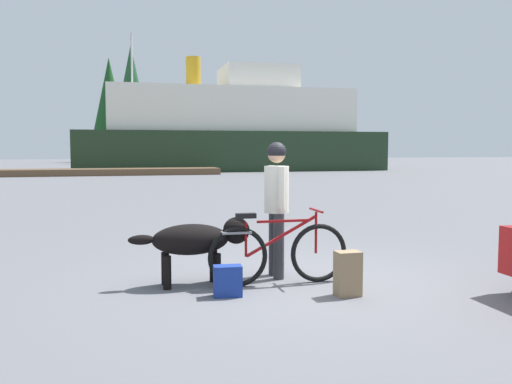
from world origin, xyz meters
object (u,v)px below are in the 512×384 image
(person_cyclist, at_px, (276,196))
(sailboat_moored, at_px, (134,164))
(dog, at_px, (198,240))
(ferry_boat, at_px, (230,131))
(bicycle, at_px, (278,253))
(handbag_pannier, at_px, (228,281))
(backpack, at_px, (348,274))

(person_cyclist, bearing_deg, sailboat_moored, 91.42)
(dog, bearing_deg, ferry_boat, 77.72)
(bicycle, height_order, sailboat_moored, sailboat_moored)
(ferry_boat, bearing_deg, sailboat_moored, -172.84)
(handbag_pannier, bearing_deg, bicycle, 27.86)
(person_cyclist, relative_size, ferry_boat, 0.08)
(sailboat_moored, bearing_deg, handbag_pannier, -89.94)
(person_cyclist, bearing_deg, bicycle, -103.30)
(bicycle, relative_size, dog, 1.20)
(bicycle, xyz_separation_m, ferry_boat, (6.59, 34.93, 2.56))
(dog, relative_size, backpack, 2.90)
(dog, distance_m, sailboat_moored, 33.78)
(handbag_pannier, distance_m, ferry_boat, 36.15)
(sailboat_moored, bearing_deg, person_cyclist, -88.58)
(handbag_pannier, bearing_deg, person_cyclist, 43.50)
(handbag_pannier, bearing_deg, dog, 112.72)
(backpack, relative_size, sailboat_moored, 0.05)
(ferry_boat, bearing_deg, dog, -102.28)
(ferry_boat, bearing_deg, backpack, -99.51)
(bicycle, xyz_separation_m, sailboat_moored, (-0.74, 34.00, 0.14))
(dog, xyz_separation_m, backpack, (1.58, -0.92, -0.30))
(backpack, distance_m, ferry_boat, 36.21)
(person_cyclist, distance_m, backpack, 1.45)
(bicycle, bearing_deg, person_cyclist, 76.70)
(person_cyclist, height_order, sailboat_moored, sailboat_moored)
(bicycle, bearing_deg, handbag_pannier, -152.14)
(bicycle, xyz_separation_m, handbag_pannier, (-0.71, -0.37, -0.22))
(ferry_boat, bearing_deg, handbag_pannier, -101.68)
(bicycle, xyz_separation_m, person_cyclist, (0.09, 0.38, 0.67))
(person_cyclist, distance_m, sailboat_moored, 33.64)
(person_cyclist, xyz_separation_m, sailboat_moored, (-0.83, 33.62, -0.53))
(backpack, height_order, handbag_pannier, backpack)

